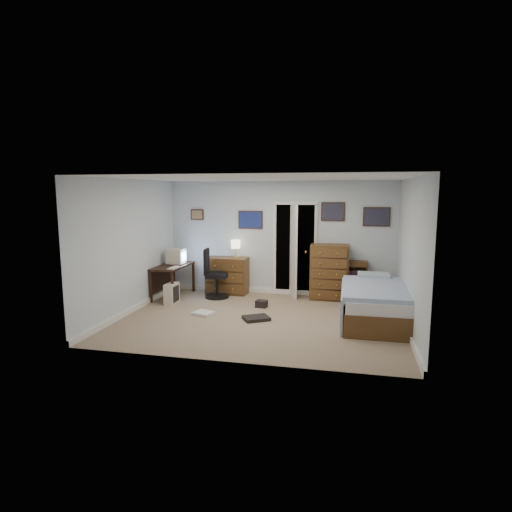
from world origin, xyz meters
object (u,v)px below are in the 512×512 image
at_px(computer_desk, 169,272).
at_px(office_chair, 214,279).
at_px(low_dresser, 227,275).
at_px(tall_dresser, 329,272).
at_px(bed, 374,302).

xyz_separation_m(computer_desk, office_chair, (0.98, 0.11, -0.13)).
xyz_separation_m(office_chair, low_dresser, (0.16, 0.45, -0.00)).
relative_size(tall_dresser, bed, 0.54).
distance_m(computer_desk, bed, 4.36).
bearing_deg(bed, low_dresser, 155.09).
xyz_separation_m(computer_desk, bed, (4.27, -0.86, -0.20)).
distance_m(office_chair, bed, 3.43).
relative_size(computer_desk, bed, 0.56).
height_order(office_chair, low_dresser, office_chair).
relative_size(office_chair, bed, 0.49).
xyz_separation_m(office_chair, bed, (3.29, -0.97, -0.08)).
height_order(computer_desk, tall_dresser, tall_dresser).
height_order(low_dresser, tall_dresser, tall_dresser).
height_order(tall_dresser, bed, tall_dresser).
bearing_deg(low_dresser, office_chair, -109.11).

